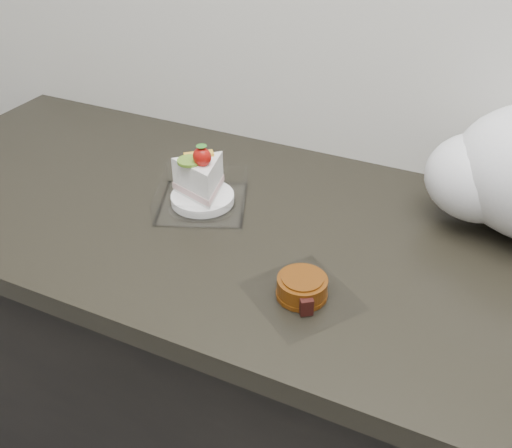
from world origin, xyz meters
The scene contains 3 objects.
counter centered at (0.00, 1.69, 0.45)m, with size 2.04×0.64×0.90m.
cake_tray centered at (-0.35, 1.70, 0.93)m, with size 0.21×0.21×0.13m.
mooncake_wrap centered at (-0.08, 1.54, 0.91)m, with size 0.21×0.21×0.04m.
Camera 1 is at (0.13, 0.91, 1.49)m, focal length 40.00 mm.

